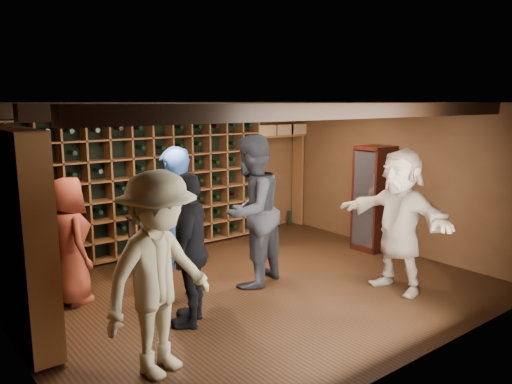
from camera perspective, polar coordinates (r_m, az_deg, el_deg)
ground at (r=6.95m, az=-0.15°, el=-10.90°), size 6.00×6.00×0.00m
room_shell at (r=6.52m, az=-0.44°, el=9.48°), size 6.00×6.00×6.00m
wine_rack_back at (r=8.32m, az=-12.96°, el=0.62°), size 4.65×0.30×2.20m
wine_rack_left at (r=6.20m, az=-26.44°, el=-3.51°), size 0.30×2.65×2.20m
crate_shelf at (r=9.84m, az=2.64°, el=4.82°), size 1.20×0.32×2.07m
display_cabinet at (r=8.70m, az=13.28°, el=-0.94°), size 0.55×0.50×1.75m
man_blue_shirt at (r=6.40m, az=-9.28°, el=-3.65°), size 0.78×0.57×1.97m
man_grey_suit at (r=6.80m, az=-0.56°, el=-2.21°), size 1.23×1.11×2.08m
guest_red_floral at (r=6.68m, az=-20.57°, el=-5.23°), size 0.55×0.81×1.60m
guest_woman_black at (r=5.69m, az=-7.54°, el=-6.50°), size 1.02×1.04×1.76m
guest_khaki at (r=4.70m, az=-11.03°, el=-9.24°), size 1.40×1.06×1.92m
guest_beige at (r=6.89m, az=16.09°, el=-3.11°), size 0.63×1.81×1.93m
tasting_table at (r=7.76m, az=-10.26°, el=-3.20°), size 1.10×0.59×1.09m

